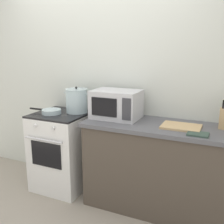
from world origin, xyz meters
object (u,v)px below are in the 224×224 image
at_px(frying_pan, 51,111).
at_px(cutting_board, 181,127).
at_px(microwave, 116,104).
at_px(stove, 62,150).
at_px(stock_pot, 77,101).
at_px(oven_mitt, 198,134).

distance_m(frying_pan, cutting_board, 1.47).
relative_size(frying_pan, microwave, 0.84).
bearing_deg(cutting_board, microwave, 173.66).
xyz_separation_m(stove, microwave, (0.67, 0.08, 0.61)).
bearing_deg(frying_pan, cutting_board, 2.40).
xyz_separation_m(stock_pot, frying_pan, (-0.24, -0.18, -0.11)).
bearing_deg(frying_pan, oven_mitt, -3.46).
bearing_deg(stove, stock_pot, 39.11).
distance_m(microwave, cutting_board, 0.72).
relative_size(frying_pan, oven_mitt, 2.34).
xyz_separation_m(frying_pan, cutting_board, (1.46, 0.06, -0.02)).
xyz_separation_m(stove, cutting_board, (1.37, 0.00, 0.47)).
bearing_deg(stock_pot, frying_pan, -142.91).
relative_size(stove, cutting_board, 2.56).
relative_size(stove, microwave, 1.84).
relative_size(frying_pan, cutting_board, 1.17).
height_order(stock_pot, oven_mitt, stock_pot).
bearing_deg(stove, oven_mitt, -5.87).
xyz_separation_m(stock_pot, cutting_board, (1.23, -0.12, -0.13)).
xyz_separation_m(frying_pan, oven_mitt, (1.64, -0.10, -0.02)).
bearing_deg(oven_mitt, stock_pot, 168.71).
bearing_deg(frying_pan, stove, 33.54).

